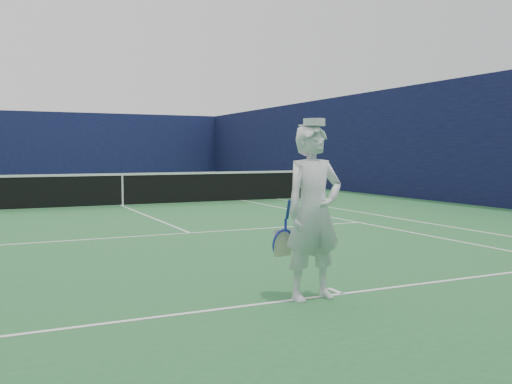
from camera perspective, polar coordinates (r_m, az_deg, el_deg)
ground at (r=17.78m, az=-13.18°, el=-1.39°), size 80.00×80.00×0.00m
court_markings at (r=17.78m, az=-13.18°, el=-1.38°), size 11.03×23.83×0.01m
windscreen_fence at (r=17.71m, az=-13.29°, el=5.06°), size 20.12×36.12×4.00m
tennis_net at (r=17.74m, az=-13.21°, el=0.39°), size 12.88×0.09×1.07m
tennis_player at (r=6.34m, az=5.77°, el=-1.99°), size 0.81×0.50×2.01m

